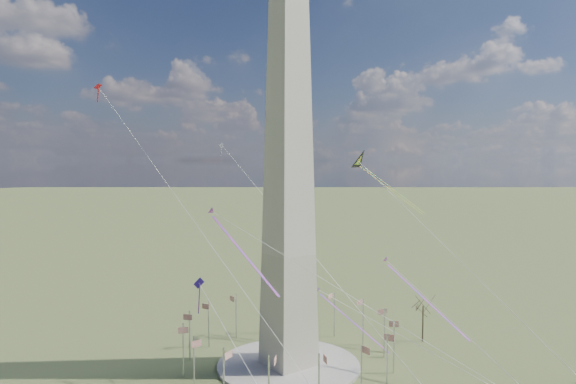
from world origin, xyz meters
TOP-DOWN VIEW (x-y plane):
  - ground at (0.00, 0.00)m, footprint 2000.00×2000.00m
  - plaza at (0.00, 0.00)m, footprint 36.00×36.00m
  - washington_monument at (0.00, 0.00)m, footprint 15.56×15.56m
  - flagpole_ring at (-0.00, -0.00)m, footprint 54.40×54.40m
  - tree_near at (41.79, -8.20)m, footprint 8.84×8.84m
  - kite_delta_black at (31.54, 6.56)m, footprint 13.24×21.78m
  - kite_diamond_purple at (-21.56, 6.18)m, footprint 1.61×2.85m
  - kite_streamer_left at (22.79, -19.99)m, footprint 4.45×23.85m
  - kite_streamer_mid at (-17.98, -3.15)m, footprint 4.27×24.40m
  - kite_streamer_right at (22.01, 4.06)m, footprint 10.38×22.81m
  - kite_small_red at (-34.85, 37.30)m, footprint 1.79×1.60m
  - kite_small_white at (9.44, 51.40)m, footprint 1.22×1.71m

SIDE VIEW (x-z plane):
  - ground at x=0.00m, z-range 0.00..0.00m
  - plaza at x=0.00m, z-range 0.00..0.80m
  - flagpole_ring at x=0.00m, z-range 0.77..13.77m
  - kite_streamer_right at x=22.01m, z-range 0.72..17.25m
  - tree_near at x=41.79m, z-range 3.30..18.78m
  - kite_streamer_left at x=22.79m, z-range 13.10..29.50m
  - kite_diamond_purple at x=-21.56m, z-range 17.83..26.65m
  - kite_streamer_mid at x=-17.98m, z-range 26.27..43.05m
  - washington_monument at x=0.00m, z-range -2.05..97.95m
  - kite_delta_black at x=31.54m, z-range 41.83..59.78m
  - kite_small_white at x=9.44m, z-range 54.64..58.95m
  - kite_small_red at x=-34.85m, z-range 68.53..73.40m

